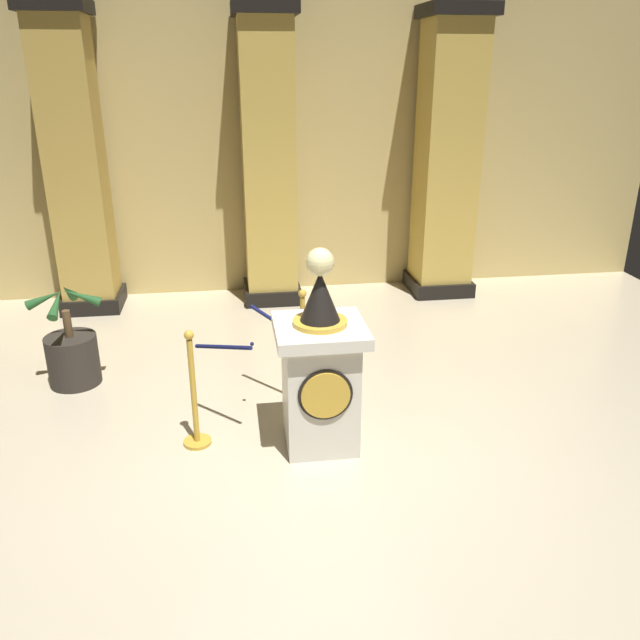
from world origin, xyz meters
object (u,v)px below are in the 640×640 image
stanchion_far (195,406)px  potted_palm_left (72,354)px  stanchion_near (303,353)px  pedestal_clock (320,372)px

stanchion_far → potted_palm_left: potted_palm_left is taller
stanchion_far → stanchion_near: bearing=42.3°
stanchion_near → stanchion_far: 1.40m
stanchion_near → potted_palm_left: (-2.30, 0.39, -0.03)m
pedestal_clock → stanchion_near: 1.12m
stanchion_near → stanchion_far: size_ratio=0.98×
pedestal_clock → stanchion_far: pedestal_clock is taller
pedestal_clock → potted_palm_left: 2.76m
stanchion_near → pedestal_clock: bearing=-89.1°
stanchion_near → potted_palm_left: size_ratio=0.96×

